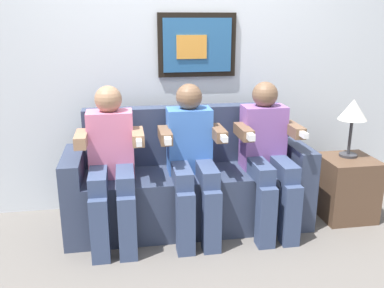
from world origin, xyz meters
The scene contains 8 objects.
ground_plane centered at (0.00, 0.00, 0.00)m, with size 5.51×5.51×0.00m, color #66605B.
back_wall_assembly centered at (0.00, 0.76, 1.30)m, with size 4.24×0.10×2.60m.
couch centered at (0.00, 0.33, 0.31)m, with size 1.84×0.58×0.90m.
person_on_left centered at (-0.57, 0.16, 0.61)m, with size 0.46×0.56×1.11m.
person_in_middle centered at (0.00, 0.16, 0.61)m, with size 0.46×0.56×1.11m.
person_on_right centered at (0.57, 0.16, 0.61)m, with size 0.46×0.56×1.11m.
side_table_right centered at (1.27, 0.22, 0.25)m, with size 0.40×0.40×0.50m.
table_lamp centered at (1.28, 0.27, 0.86)m, with size 0.22×0.22×0.46m.
Camera 1 is at (-0.47, -2.63, 1.55)m, focal length 38.92 mm.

